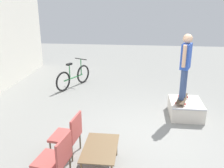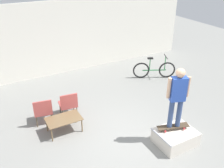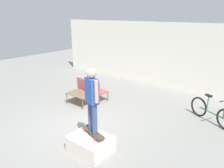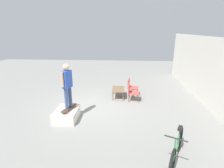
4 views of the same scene
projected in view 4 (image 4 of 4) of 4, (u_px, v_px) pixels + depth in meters
The scene contains 9 objects.
ground_plane at pixel (93, 107), 7.74m from camera, with size 24.00×24.00×0.00m, color gray.
house_wall_back at pixel (215, 76), 6.98m from camera, with size 12.00×0.06×3.00m.
skate_ramp_box at pixel (67, 115), 6.62m from camera, with size 1.04×0.82×0.42m.
skateboard_on_ramp at pixel (69, 108), 6.54m from camera, with size 0.88×0.43×0.07m.
person_skater at pixel (67, 83), 6.24m from camera, with size 0.54×0.32×1.66m.
coffee_table at pixel (118, 90), 8.75m from camera, with size 0.97×0.60×0.44m.
patio_chair_left at pixel (131, 86), 9.07m from camera, with size 0.60×0.60×0.85m.
patio_chair_right at pixel (132, 91), 8.33m from camera, with size 0.58×0.58×0.85m.
bicycle at pixel (177, 149), 4.50m from camera, with size 1.59×0.83×0.94m.
Camera 4 is at (7.00, 1.30, 3.31)m, focal length 28.00 mm.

